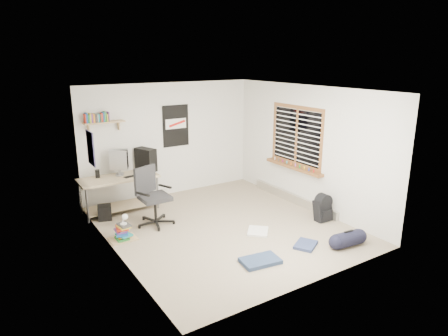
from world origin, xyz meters
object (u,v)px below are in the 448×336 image
backpack (323,210)px  book_stack (123,231)px  duffel_bag (348,238)px  desk (119,194)px  office_chair (155,199)px

backpack → book_stack: size_ratio=0.89×
duffel_bag → book_stack: bearing=149.5°
backpack → book_stack: bearing=162.3°
book_stack → desk: bearing=73.1°
office_chair → desk: bearing=87.1°
backpack → duffel_bag: bearing=-112.2°
office_chair → duffel_bag: 3.46m
desk → book_stack: bearing=-106.8°
office_chair → duffel_bag: (2.31, -2.56, -0.35)m
backpack → duffel_bag: (-0.45, -1.01, -0.06)m
duffel_bag → book_stack: 3.79m
desk → backpack: size_ratio=3.64×
desk → backpack: desk is taller
desk → duffel_bag: desk is taller
desk → book_stack: desk is taller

